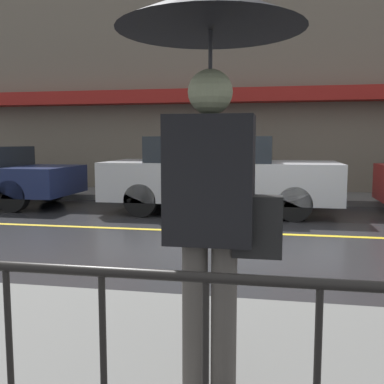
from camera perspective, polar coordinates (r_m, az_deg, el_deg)
name	(u,v)px	position (r m, az deg, el deg)	size (l,w,h in m)	color
ground_plane	(272,234)	(7.08, 10.13, -5.29)	(80.00, 80.00, 0.00)	#262628
sidewalk_far	(274,197)	(11.21, 10.34, -0.64)	(28.00, 1.76, 0.13)	#60605E
lane_marking	(272,234)	(7.08, 10.13, -5.25)	(25.20, 0.12, 0.01)	gold
building_storefront	(276,76)	(12.25, 10.66, 14.26)	(28.00, 0.85, 6.29)	#706656
railing_foreground	(260,374)	(1.56, 8.63, -21.85)	(12.00, 0.04, 0.88)	black
pedestrian	(212,92)	(2.22, 2.52, 12.52)	(0.91, 0.91, 2.03)	#4C4742
car_silver	(219,174)	(9.07, 3.43, 2.32)	(4.60, 1.89, 1.52)	#B2B5BA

